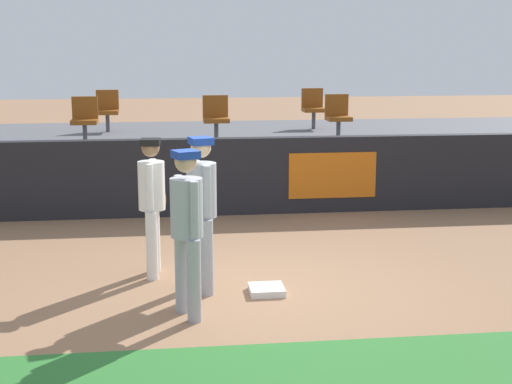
% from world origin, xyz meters
% --- Properties ---
extents(ground_plane, '(60.00, 60.00, 0.00)m').
position_xyz_m(ground_plane, '(0.00, 0.00, 0.00)').
color(ground_plane, '#936B4C').
extents(first_base, '(0.40, 0.40, 0.08)m').
position_xyz_m(first_base, '(0.22, -0.07, 0.04)').
color(first_base, white).
rests_on(first_base, ground_plane).
extents(player_fielder_home, '(0.36, 0.53, 1.72)m').
position_xyz_m(player_fielder_home, '(-1.08, 0.78, 0.99)').
color(player_fielder_home, white).
rests_on(player_fielder_home, ground_plane).
extents(player_runner_visitor, '(0.44, 0.47, 1.79)m').
position_xyz_m(player_runner_visitor, '(-0.71, -0.71, 1.04)').
color(player_runner_visitor, '#9EA3AD').
rests_on(player_runner_visitor, ground_plane).
extents(player_coach_visitor, '(0.42, 0.50, 1.81)m').
position_xyz_m(player_coach_visitor, '(-0.51, 0.11, 1.05)').
color(player_coach_visitor, '#9EA3AD').
rests_on(player_coach_visitor, ground_plane).
extents(field_wall, '(18.00, 0.26, 1.29)m').
position_xyz_m(field_wall, '(0.01, 4.02, 0.65)').
color(field_wall, black).
rests_on(field_wall, ground_plane).
extents(bleacher_platform, '(18.00, 4.80, 1.05)m').
position_xyz_m(bleacher_platform, '(0.00, 6.59, 0.53)').
color(bleacher_platform, '#59595E').
rests_on(bleacher_platform, ground_plane).
extents(seat_front_left, '(0.46, 0.44, 0.84)m').
position_xyz_m(seat_front_left, '(-2.33, 5.46, 1.52)').
color(seat_front_left, '#4C4C51').
rests_on(seat_front_left, bleacher_platform).
extents(seat_front_center, '(0.47, 0.44, 0.84)m').
position_xyz_m(seat_front_center, '(0.04, 5.46, 1.52)').
color(seat_front_center, '#4C4C51').
rests_on(seat_front_center, bleacher_platform).
extents(seat_back_left, '(0.46, 0.44, 0.84)m').
position_xyz_m(seat_back_left, '(-2.05, 7.26, 1.52)').
color(seat_back_left, '#4C4C51').
rests_on(seat_back_left, bleacher_platform).
extents(seat_front_right, '(0.44, 0.44, 0.84)m').
position_xyz_m(seat_front_right, '(2.33, 5.46, 1.52)').
color(seat_front_right, '#4C4C51').
rests_on(seat_front_right, bleacher_platform).
extents(seat_back_right, '(0.45, 0.44, 0.84)m').
position_xyz_m(seat_back_right, '(2.23, 7.26, 1.52)').
color(seat_back_right, '#4C4C51').
rests_on(seat_back_right, bleacher_platform).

